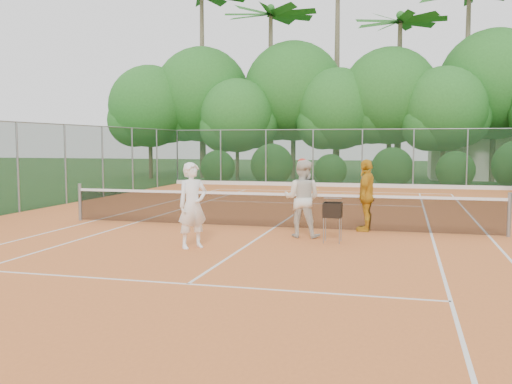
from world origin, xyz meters
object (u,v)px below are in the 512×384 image
player_white (193,205)px  ball_hopper (333,211)px  player_center_grp (302,198)px  player_yellow (366,195)px

player_white → ball_hopper: player_white is taller
player_center_grp → player_yellow: size_ratio=1.03×
player_center_grp → ball_hopper: 1.03m
player_center_grp → ball_hopper: size_ratio=2.07×
player_white → player_yellow: bearing=-3.5°
player_white → player_center_grp: 2.92m
player_yellow → ball_hopper: 2.07m
player_white → player_center_grp: size_ratio=0.98×
player_center_grp → player_yellow: 2.01m
player_yellow → ball_hopper: bearing=-10.9°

